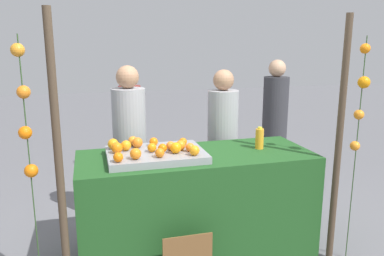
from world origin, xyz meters
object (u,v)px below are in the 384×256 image
stall_counter (196,204)px  vendor_right (222,150)px  orange_0 (154,142)px  orange_1 (176,148)px  juice_bottle (260,138)px  vendor_left (130,154)px

stall_counter → vendor_right: bearing=54.0°
orange_0 → orange_1: bearing=-63.4°
orange_0 → juice_bottle: juice_bottle is taller
vendor_right → vendor_left: bearing=178.0°
juice_bottle → vendor_right: vendor_right is taller
orange_1 → vendor_right: size_ratio=0.06×
stall_counter → orange_0: (-0.35, 0.15, 0.56)m
juice_bottle → orange_0: bearing=172.5°
stall_counter → orange_1: 0.62m
orange_0 → orange_1: (0.14, -0.27, 0.01)m
stall_counter → orange_0: orange_0 is taller
orange_0 → orange_1: size_ratio=0.83×
stall_counter → juice_bottle: (0.60, 0.02, 0.56)m
vendor_left → vendor_right: vendor_left is taller
juice_bottle → vendor_left: size_ratio=0.12×
stall_counter → orange_1: size_ratio=22.17×
stall_counter → juice_bottle: bearing=1.9°
juice_bottle → vendor_right: 0.70m
orange_1 → vendor_left: size_ratio=0.06×
stall_counter → vendor_right: 0.86m
orange_1 → juice_bottle: size_ratio=0.46×
vendor_left → vendor_right: size_ratio=1.03×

